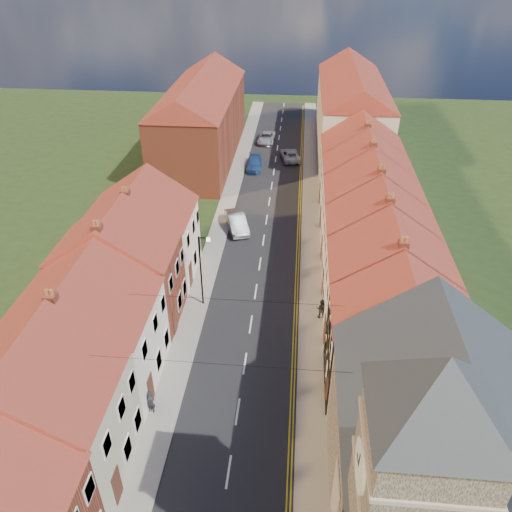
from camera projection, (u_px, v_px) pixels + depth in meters
The scene contains 23 objects.
road at pixel (264, 240), 46.65m from camera, with size 7.00×90.00×0.02m, color black.
pavement_left at pixel (217, 238), 46.95m from camera, with size 1.80×90.00×0.12m, color gray.
pavement_right at pixel (311, 242), 46.29m from camera, with size 1.80×90.00×0.12m, color gray.
church at pixel (441, 463), 20.46m from camera, with size 11.25×14.25×15.20m.
cottage_r_tudor at pixel (399, 335), 29.06m from camera, with size 8.30×5.20×9.00m.
cottage_r_white_near at pixel (388, 281), 33.57m from camera, with size 8.30×6.00×9.00m.
cottage_r_cream_mid at pixel (379, 240), 38.08m from camera, with size 8.30×5.20×9.00m.
cottage_r_pink at pixel (371, 207), 42.59m from camera, with size 8.30×6.00×9.00m.
cottage_r_white_far at pixel (365, 181), 47.10m from camera, with size 8.30×5.20×9.00m.
cottage_r_cream_far at pixel (361, 159), 51.61m from camera, with size 8.30×6.00×9.00m.
cottage_l_cream at pixel (37, 409), 24.47m from camera, with size 8.30×6.30×9.10m.
cottage_l_white at pixel (86, 326), 29.90m from camera, with size 8.30×6.90×8.80m.
cottage_l_brick_mid at pixel (119, 267), 34.91m from camera, with size 8.30×5.70×9.10m.
cottage_l_pink at pixel (142, 228), 39.84m from camera, with size 8.30×6.30×8.80m.
block_right_far at pixel (351, 108), 63.95m from camera, with size 8.30×24.20×10.50m.
block_left_far at pixel (201, 116), 61.19m from camera, with size 8.30×24.20×10.50m.
lamppost at pixel (202, 267), 36.66m from camera, with size 0.88×0.15×6.00m.
car_mid at pixel (237, 222), 47.98m from camera, with size 1.65×4.72×1.55m, color gray.
car_far at pixel (254, 164), 60.52m from camera, with size 1.81×4.46×1.29m, color navy.
car_distant at pixel (266, 138), 68.19m from camera, with size 2.14×4.64×1.29m, color #B2B3BA.
pedestrian_left at pixel (150, 402), 29.40m from camera, with size 0.58×0.38×1.60m, color #222227.
pedestrian_right at pixel (321, 309), 36.69m from camera, with size 0.79×0.61×1.62m, color black.
car_distant_b at pixel (290, 155), 62.87m from camera, with size 2.16×4.69×1.30m, color #B3B7BC.
Camera 1 is at (2.91, -9.84, 24.16)m, focal length 35.00 mm.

